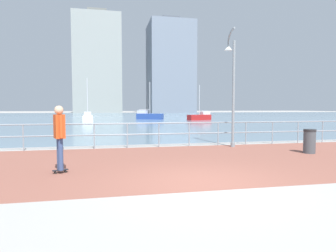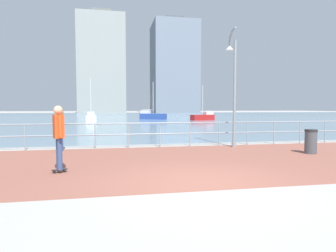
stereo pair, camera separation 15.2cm
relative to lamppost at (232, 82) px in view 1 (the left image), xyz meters
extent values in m
plane|color=#ADAAA5|center=(-3.25, 34.25, -2.93)|extent=(220.00, 220.00, 0.00)
cube|color=#935647|center=(-3.25, -2.97, -2.93)|extent=(28.00, 6.81, 0.01)
cube|color=#6B899E|center=(-3.25, 45.44, -2.93)|extent=(180.00, 88.00, 0.00)
cylinder|color=#8C99A3|center=(-8.85, 0.44, -2.39)|extent=(0.05, 0.05, 1.07)
cylinder|color=#8C99A3|center=(-7.45, 0.44, -2.39)|extent=(0.05, 0.05, 1.07)
cylinder|color=#8C99A3|center=(-6.05, 0.44, -2.39)|extent=(0.05, 0.05, 1.07)
cylinder|color=#8C99A3|center=(-4.65, 0.44, -2.39)|extent=(0.05, 0.05, 1.07)
cylinder|color=#8C99A3|center=(-3.25, 0.44, -2.39)|extent=(0.05, 0.05, 1.07)
cylinder|color=#8C99A3|center=(-1.85, 0.44, -2.39)|extent=(0.05, 0.05, 1.07)
cylinder|color=#8C99A3|center=(-0.45, 0.44, -2.39)|extent=(0.05, 0.05, 1.07)
cylinder|color=#8C99A3|center=(0.95, 0.44, -2.39)|extent=(0.05, 0.05, 1.07)
cylinder|color=#8C99A3|center=(2.35, 0.44, -2.39)|extent=(0.05, 0.05, 1.07)
cylinder|color=#8C99A3|center=(3.75, 0.44, -2.39)|extent=(0.05, 0.05, 1.07)
cylinder|color=#8C99A3|center=(5.15, 0.44, -2.39)|extent=(0.05, 0.05, 1.07)
cylinder|color=#8C99A3|center=(-3.25, 0.44, -1.86)|extent=(25.20, 0.06, 0.06)
cylinder|color=#8C99A3|center=(-3.25, 0.44, -2.34)|extent=(25.20, 0.06, 0.06)
cylinder|color=gray|center=(0.01, -0.16, -2.83)|extent=(0.19, 0.19, 0.20)
cylinder|color=gray|center=(0.01, -0.16, -0.58)|extent=(0.12, 0.12, 4.70)
cylinder|color=gray|center=(0.01, -0.09, 2.31)|extent=(0.10, 0.19, 0.11)
cylinder|color=gray|center=(0.00, 0.06, 2.27)|extent=(0.10, 0.20, 0.15)
cylinder|color=gray|center=(-0.01, 0.19, 2.18)|extent=(0.10, 0.19, 0.18)
cylinder|color=gray|center=(-0.02, 0.30, 2.06)|extent=(0.10, 0.17, 0.19)
cylinder|color=gray|center=(-0.03, 0.36, 1.92)|extent=(0.09, 0.13, 0.19)
cylinder|color=gray|center=(-0.03, 0.38, 1.77)|extent=(0.09, 0.09, 0.17)
cone|color=silver|center=(-0.03, 0.38, 1.57)|extent=(0.36, 0.36, 0.22)
cylinder|color=black|center=(-6.81, -4.09, -2.90)|extent=(0.07, 0.05, 0.06)
cylinder|color=black|center=(-6.84, -4.02, -2.90)|extent=(0.07, 0.05, 0.06)
cylinder|color=black|center=(-6.57, -4.00, -2.90)|extent=(0.07, 0.05, 0.06)
cylinder|color=black|center=(-6.60, -3.93, -2.90)|extent=(0.07, 0.05, 0.06)
cube|color=black|center=(-6.70, -4.01, -2.85)|extent=(0.41, 0.25, 0.02)
cylinder|color=#384C7A|center=(-6.67, -4.08, -2.41)|extent=(0.17, 0.17, 0.85)
cylinder|color=#384C7A|center=(-6.73, -3.93, -2.41)|extent=(0.17, 0.17, 0.85)
cube|color=#D84C1E|center=(-6.70, -4.01, -1.67)|extent=(0.35, 0.40, 0.63)
cylinder|color=#D84C1E|center=(-6.62, -4.22, -1.66)|extent=(0.12, 0.12, 0.60)
cylinder|color=#D84C1E|center=(-6.78, -3.79, -1.66)|extent=(0.12, 0.12, 0.60)
sphere|color=#DBAD89|center=(-6.70, -4.01, -1.24)|extent=(0.24, 0.24, 0.24)
cylinder|color=#384C7A|center=(-7.38, 0.17, -2.51)|extent=(0.15, 0.15, 0.83)
cylinder|color=#384C7A|center=(-7.35, 0.01, -2.51)|extent=(0.15, 0.15, 0.83)
cube|color=#D84C1E|center=(-7.36, 0.09, -1.79)|extent=(0.30, 0.38, 0.62)
cylinder|color=#D84C1E|center=(-7.41, 0.31, -1.78)|extent=(0.10, 0.10, 0.59)
cylinder|color=#D84C1E|center=(-7.32, -0.14, -1.78)|extent=(0.10, 0.10, 0.59)
sphere|color=#A37A5B|center=(-7.36, 0.09, -1.37)|extent=(0.23, 0.23, 0.23)
cylinder|color=#474C51|center=(2.13, -2.45, -2.50)|extent=(0.44, 0.44, 0.85)
cylinder|color=#262628|center=(2.13, -2.45, -2.04)|extent=(0.46, 0.46, 0.08)
cube|color=white|center=(-8.05, 23.38, -2.52)|extent=(1.46, 3.86, 0.81)
cube|color=silver|center=(-8.14, 24.51, -1.89)|extent=(0.92, 1.42, 0.45)
cylinder|color=silver|center=(-8.05, 23.38, 0.13)|extent=(0.09, 0.09, 4.50)
cylinder|color=silver|center=(-8.11, 24.21, -1.58)|extent=(0.20, 1.70, 0.07)
cube|color=#284799|center=(0.56, 30.87, -2.50)|extent=(4.13, 3.08, 0.87)
cube|color=silver|center=(-0.49, 31.47, -1.82)|extent=(1.70, 1.48, 0.48)
cylinder|color=silver|center=(0.56, 30.87, 0.34)|extent=(0.10, 0.10, 4.81)
cylinder|color=silver|center=(-0.21, 31.31, -1.49)|extent=(1.62, 0.97, 0.08)
cube|color=#B21E1E|center=(7.11, 26.72, -2.55)|extent=(3.73, 2.21, 0.76)
cube|color=silver|center=(8.12, 27.07, -1.95)|extent=(1.46, 1.15, 0.42)
cylinder|color=silver|center=(7.11, 26.72, -0.05)|extent=(0.08, 0.08, 4.24)
cylinder|color=silver|center=(7.85, 26.98, -1.66)|extent=(1.54, 0.59, 0.07)
cube|color=#939993|center=(-9.38, 91.60, 13.93)|extent=(16.15, 13.10, 33.73)
cube|color=slate|center=(-9.38, 91.60, 31.80)|extent=(6.46, 5.24, 2.00)
cube|color=slate|center=(16.11, 89.49, 13.00)|extent=(15.58, 16.06, 31.86)
cube|color=#4E5560|center=(16.11, 89.49, 29.93)|extent=(6.23, 6.42, 2.00)
camera|label=1|loc=(-5.37, -11.92, -1.18)|focal=30.17mm
camera|label=2|loc=(-5.22, -11.95, -1.18)|focal=30.17mm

